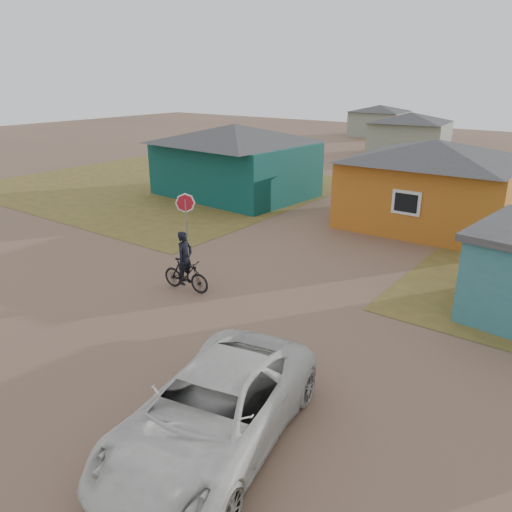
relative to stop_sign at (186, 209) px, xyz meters
The scene contains 9 objects.
ground 6.28m from the stop_sign, 50.89° to the right, with size 120.00×120.00×0.00m, color brown.
grass_nw 13.27m from the stop_sign, 140.79° to the left, with size 20.00×18.00×0.00m, color brown.
house_teal 9.99m from the stop_sign, 118.02° to the left, with size 8.93×7.08×4.00m.
house_yellow 11.25m from the stop_sign, 55.89° to the left, with size 7.72×6.76×3.90m.
house_pale_west 29.40m from the stop_sign, 94.28° to the left, with size 7.04×6.15×3.60m.
house_pale_north 42.55m from the stop_sign, 103.86° to the left, with size 6.28×5.81×3.40m.
stop_sign is the anchor object (origin of this frame).
cyclist 3.91m from the stop_sign, 46.52° to the right, with size 1.78×0.67×1.97m.
vehicle 11.13m from the stop_sign, 43.44° to the right, with size 2.47×5.35×1.49m, color silver.
Camera 1 is at (9.42, -8.56, 6.55)m, focal length 35.00 mm.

